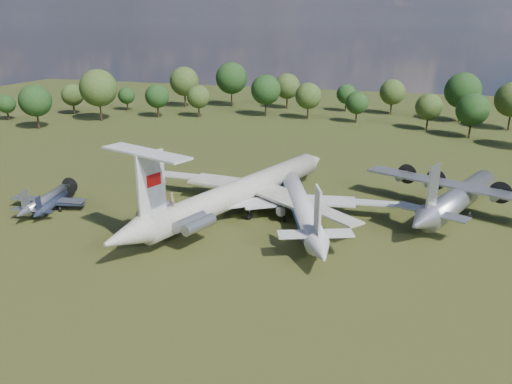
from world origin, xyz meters
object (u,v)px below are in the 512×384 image
(small_prop_northwest, at_px, (47,202))
(small_prop_west, at_px, (53,205))
(an12_transport, at_px, (458,201))
(il62_airliner, at_px, (242,195))
(tu104_jet, at_px, (300,206))
(person_on_il62, at_px, (172,199))

(small_prop_northwest, bearing_deg, small_prop_west, -27.78)
(small_prop_west, distance_m, small_prop_northwest, 1.59)
(an12_transport, bearing_deg, il62_airliner, -141.94)
(an12_transport, relative_size, small_prop_west, 2.61)
(il62_airliner, height_order, tu104_jet, il62_airliner)
(tu104_jet, xyz_separation_m, small_prop_northwest, (-38.47, -7.68, -0.83))
(an12_transport, xyz_separation_m, person_on_il62, (-36.29, -22.11, 3.91))
(il62_airliner, relative_size, small_prop_west, 4.09)
(small_prop_west, bearing_deg, an12_transport, 1.97)
(small_prop_northwest, bearing_deg, person_on_il62, -20.95)
(small_prop_west, bearing_deg, il62_airliner, 3.27)
(person_on_il62, bearing_deg, small_prop_west, -14.06)
(tu104_jet, bearing_deg, an12_transport, 0.90)
(an12_transport, xyz_separation_m, small_prop_northwest, (-60.82, -16.65, -1.03))
(il62_airliner, xyz_separation_m, small_prop_northwest, (-29.27, -8.20, -1.40))
(an12_transport, height_order, small_prop_west, an12_transport)
(tu104_jet, height_order, person_on_il62, person_on_il62)
(small_prop_northwest, relative_size, person_on_il62, 8.45)
(small_prop_west, distance_m, person_on_il62, 24.13)
(person_on_il62, bearing_deg, small_prop_northwest, -14.52)
(an12_transport, height_order, small_prop_northwest, an12_transport)
(small_prop_west, relative_size, person_on_il62, 6.74)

